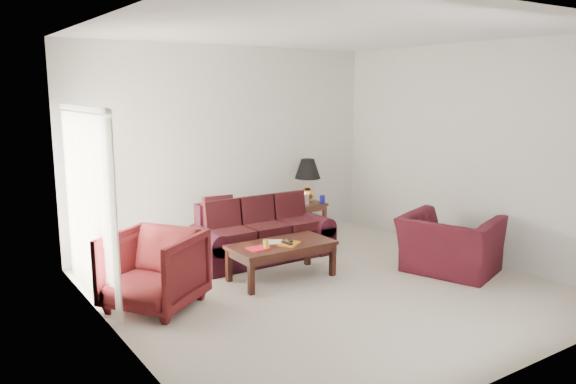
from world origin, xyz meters
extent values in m
plane|color=beige|center=(0.00, 0.00, 0.00)|extent=(5.00, 5.00, 0.00)
cube|color=silver|center=(-2.42, 1.30, 1.08)|extent=(0.10, 2.00, 2.16)
cube|color=black|center=(-0.48, 1.90, 0.67)|extent=(0.44, 0.25, 0.44)
cube|color=silver|center=(1.12, 2.05, 0.62)|extent=(0.16, 0.09, 0.15)
cylinder|color=#161B91|center=(1.40, 1.94, 0.61)|extent=(0.11, 0.11, 0.14)
cube|color=#B9B9BE|center=(1.14, 2.35, 0.62)|extent=(0.15, 0.17, 0.05)
imported|color=#481013|center=(-1.94, 0.58, 0.43)|extent=(1.29, 1.29, 0.86)
imported|color=#3D0E17|center=(1.69, -0.41, 0.38)|extent=(1.33, 1.42, 0.75)
cube|color=red|center=(-0.63, 0.54, 0.47)|extent=(0.28, 0.21, 0.02)
cube|color=silver|center=(-0.33, 0.70, 0.47)|extent=(0.31, 0.28, 0.01)
cube|color=orange|center=(-0.21, 0.51, 0.47)|extent=(0.35, 0.33, 0.02)
cube|color=black|center=(-0.25, 0.50, 0.49)|extent=(0.07, 0.17, 0.02)
cube|color=black|center=(-0.15, 0.58, 0.49)|extent=(0.10, 0.16, 0.02)
cylinder|color=yellow|center=(-0.56, 0.48, 0.52)|extent=(0.08, 0.08, 0.12)
camera|label=1|loc=(-3.99, -5.08, 2.38)|focal=35.00mm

